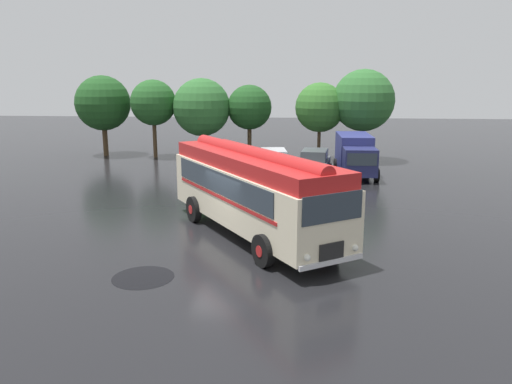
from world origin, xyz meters
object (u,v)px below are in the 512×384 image
object	(u,v)px
car_mid_left	(274,163)
car_near_left	(229,162)
box_van	(355,154)
vintage_bus	(253,188)
car_mid_right	(314,163)

from	to	relation	value
car_mid_left	car_near_left	bearing A→B (deg)	178.90
box_van	vintage_bus	bearing A→B (deg)	-112.02
car_near_left	box_van	size ratio (longest dim) A/B	0.75
car_near_left	car_mid_left	xyz separation A→B (m)	(2.86, -0.06, 0.00)
car_mid_left	vintage_bus	bearing A→B (deg)	-90.79
car_near_left	vintage_bus	bearing A→B (deg)	-77.58
car_mid_left	car_mid_right	world-z (taller)	same
vintage_bus	car_mid_left	world-z (taller)	vintage_bus
car_mid_right	box_van	bearing A→B (deg)	15.49
car_near_left	car_mid_right	bearing A→B (deg)	0.58
car_mid_left	car_mid_right	size ratio (longest dim) A/B	1.00
car_near_left	car_mid_right	distance (m)	5.40
vintage_bus	box_van	bearing A→B (deg)	67.98
car_near_left	box_van	distance (m)	8.01
car_mid_left	box_van	size ratio (longest dim) A/B	0.75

